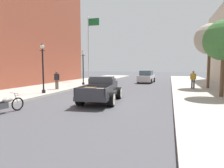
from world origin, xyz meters
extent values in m
plane|color=#47474C|center=(0.00, 0.00, 0.00)|extent=(140.00, 140.00, 0.00)
cube|color=#ADA89E|center=(-7.25, 0.00, 0.07)|extent=(5.50, 64.00, 0.15)
cube|color=#333338|center=(0.14, -0.08, 0.54)|extent=(2.24, 5.05, 0.24)
cube|color=#333338|center=(0.11, 0.27, 1.06)|extent=(1.66, 1.25, 0.80)
cube|color=#333338|center=(0.11, 0.22, 1.52)|extent=(1.52, 1.07, 0.12)
cube|color=#3D4C5B|center=(0.05, 0.84, 1.22)|extent=(1.32, 0.17, 0.44)
cube|color=#333338|center=(-0.02, 1.57, 0.92)|extent=(1.46, 1.62, 0.52)
cube|color=silver|center=(-0.10, 2.36, 0.90)|extent=(0.69, 0.17, 0.47)
cube|color=#333338|center=(0.28, -1.47, 0.68)|extent=(1.89, 2.26, 0.04)
cube|color=#333338|center=(-0.52, -1.55, 0.90)|extent=(0.29, 2.10, 0.44)
cube|color=#333338|center=(1.09, -1.39, 0.90)|extent=(0.29, 2.10, 0.44)
cube|color=#333338|center=(0.38, -2.47, 0.90)|extent=(1.62, 0.24, 0.44)
cube|color=#333338|center=(0.18, -0.46, 0.90)|extent=(1.62, 0.24, 0.44)
cylinder|color=black|center=(-0.89, 1.18, 0.40)|extent=(0.44, 0.83, 0.80)
cylinder|color=silver|center=(-1.07, 1.16, 0.40)|extent=(0.08, 0.65, 0.66)
cylinder|color=silver|center=(-1.08, 1.16, 0.40)|extent=(0.04, 0.24, 0.24)
cylinder|color=black|center=(0.90, 1.35, 0.40)|extent=(0.44, 0.83, 0.80)
cylinder|color=silver|center=(1.08, 1.37, 0.40)|extent=(0.08, 0.65, 0.66)
cylinder|color=silver|center=(1.09, 1.37, 0.40)|extent=(0.04, 0.24, 0.24)
cylinder|color=black|center=(-0.62, -1.51, 0.40)|extent=(0.44, 0.83, 0.80)
cylinder|color=silver|center=(-0.80, -1.52, 0.40)|extent=(0.08, 0.65, 0.66)
cylinder|color=silver|center=(-0.81, -1.53, 0.40)|extent=(0.04, 0.24, 0.24)
cylinder|color=black|center=(1.17, -1.33, 0.40)|extent=(0.44, 0.83, 0.80)
cylinder|color=silver|center=(1.35, -1.31, 0.40)|extent=(0.08, 0.65, 0.66)
cylinder|color=silver|center=(1.36, -1.31, 0.40)|extent=(0.04, 0.24, 0.24)
cube|color=olive|center=(0.14, -1.84, 0.90)|extent=(0.64, 0.50, 0.40)
cube|color=#3D2D1E|center=(0.14, -1.84, 0.90)|extent=(0.62, 0.11, 0.42)
cube|color=gray|center=(0.47, -1.15, 0.84)|extent=(0.50, 0.41, 0.28)
torus|color=black|center=(-3.07, -3.61, 0.33)|extent=(0.21, 0.67, 0.67)
cube|color=#4C4C51|center=(-3.23, -4.37, 0.38)|extent=(0.33, 0.48, 0.28)
ellipsoid|color=gray|center=(-3.18, -4.13, 0.61)|extent=(0.37, 0.56, 0.24)
cylinder|color=silver|center=(-3.08, -3.67, 0.64)|extent=(0.10, 0.26, 0.58)
cylinder|color=silver|center=(-3.10, -3.79, 0.91)|extent=(0.61, 0.17, 0.04)
cube|color=#B7B7BC|center=(1.24, 15.18, 0.61)|extent=(2.03, 4.42, 0.80)
cube|color=#384C5B|center=(1.23, 15.03, 1.33)|extent=(1.66, 2.11, 0.64)
cylinder|color=black|center=(0.51, 16.52, 0.33)|extent=(0.27, 0.67, 0.66)
cylinder|color=black|center=(2.16, 16.40, 0.33)|extent=(0.27, 0.67, 0.66)
cylinder|color=black|center=(0.32, 13.95, 0.33)|extent=(0.27, 0.67, 0.66)
cylinder|color=black|center=(1.97, 13.83, 0.33)|extent=(0.27, 0.67, 0.66)
cylinder|color=brown|center=(-5.67, 3.94, 0.58)|extent=(0.14, 0.14, 0.86)
cylinder|color=brown|center=(-5.49, 3.94, 0.58)|extent=(0.14, 0.14, 0.86)
cube|color=#232328|center=(-5.58, 3.94, 1.29)|extent=(0.36, 0.22, 0.56)
cylinder|color=#232328|center=(-5.80, 3.94, 1.26)|extent=(0.09, 0.09, 0.54)
cylinder|color=#232328|center=(-5.36, 3.94, 1.26)|extent=(0.09, 0.09, 0.54)
sphere|color=brown|center=(-5.58, 3.94, 1.69)|extent=(0.22, 0.22, 0.22)
cylinder|color=#333338|center=(6.30, 8.16, 0.58)|extent=(0.14, 0.14, 0.86)
cylinder|color=#333338|center=(6.48, 8.16, 0.58)|extent=(0.14, 0.14, 0.86)
cube|color=gold|center=(6.39, 8.16, 1.29)|extent=(0.36, 0.22, 0.56)
cylinder|color=gold|center=(6.17, 8.16, 1.26)|extent=(0.09, 0.09, 0.54)
cylinder|color=gold|center=(6.61, 8.16, 1.26)|extent=(0.09, 0.09, 0.54)
sphere|color=#9E7051|center=(6.39, 8.16, 1.69)|extent=(0.22, 0.22, 0.22)
cylinder|color=black|center=(-5.18, 1.43, 0.27)|extent=(0.28, 0.28, 0.24)
cylinder|color=black|center=(-5.18, 1.43, 1.99)|extent=(0.12, 0.12, 3.20)
cylinder|color=black|center=(-5.18, 1.43, 3.44)|extent=(0.50, 0.04, 0.04)
sphere|color=silver|center=(-5.18, 1.43, 3.75)|extent=(0.32, 0.32, 0.32)
cone|color=black|center=(-5.18, 1.43, 3.93)|extent=(0.24, 0.24, 0.14)
cylinder|color=black|center=(-5.13, 8.64, 0.27)|extent=(0.28, 0.28, 0.24)
cylinder|color=black|center=(-5.13, 8.64, 1.99)|extent=(0.12, 0.12, 3.20)
cylinder|color=black|center=(-5.13, 8.64, 3.44)|extent=(0.50, 0.04, 0.04)
sphere|color=silver|center=(-5.13, 8.64, 3.75)|extent=(0.32, 0.32, 0.32)
cone|color=black|center=(-5.13, 8.64, 3.93)|extent=(0.24, 0.24, 0.14)
cylinder|color=#B2B2B7|center=(-7.11, 14.79, 4.65)|extent=(0.12, 0.12, 9.00)
sphere|color=gold|center=(-7.11, 14.79, 9.23)|extent=(0.16, 0.16, 0.16)
cube|color=#196633|center=(-6.25, 14.79, 8.50)|extent=(1.60, 0.03, 1.00)
cylinder|color=brown|center=(7.69, 3.25, 1.56)|extent=(0.26, 0.26, 2.82)
sphere|color=#3D7538|center=(7.69, 3.25, 3.98)|extent=(2.69, 2.69, 2.69)
cylinder|color=brown|center=(7.81, 8.92, 1.93)|extent=(0.26, 0.26, 3.56)
sphere|color=#ADA893|center=(7.81, 8.92, 4.79)|extent=(2.87, 2.87, 2.87)
camera|label=1|loc=(4.27, -11.55, 2.23)|focal=31.23mm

